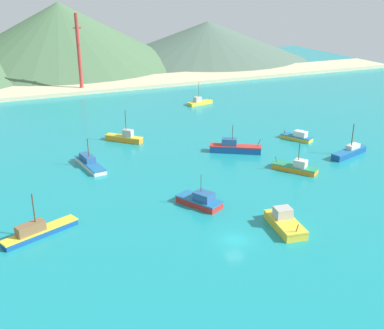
% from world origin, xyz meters
% --- Properties ---
extents(ground, '(260.00, 280.00, 0.50)m').
position_xyz_m(ground, '(0.00, 30.00, -0.25)').
color(ground, teal).
extents(fishing_boat_0, '(6.81, 8.38, 5.75)m').
position_xyz_m(fishing_boat_0, '(22.53, 17.90, 0.78)').
color(fishing_boat_0, orange).
rests_on(fishing_boat_0, ground).
extents(fishing_boat_1, '(11.01, 5.97, 6.55)m').
position_xyz_m(fishing_boat_1, '(-24.51, 11.95, 0.83)').
color(fishing_boat_1, '#14478C').
rests_on(fishing_boat_1, ground).
extents(fishing_boat_2, '(4.46, 8.44, 2.81)m').
position_xyz_m(fishing_boat_2, '(8.13, 0.18, 0.91)').
color(fishing_boat_2, gold).
rests_on(fishing_boat_2, ground).
extents(fishing_boat_4, '(3.93, 10.80, 5.62)m').
position_xyz_m(fishing_boat_4, '(-12.04, 35.67, 0.75)').
color(fishing_boat_4, silver).
rests_on(fishing_boat_4, ground).
extents(fishing_boat_7, '(5.26, 7.32, 2.15)m').
position_xyz_m(fishing_boat_7, '(33.92, 33.30, 0.77)').
color(fishing_boat_7, gold).
rests_on(fishing_boat_7, ground).
extents(fishing_boat_9, '(9.98, 4.77, 6.61)m').
position_xyz_m(fishing_boat_9, '(37.42, 20.50, 0.84)').
color(fishing_boat_9, '#14478C').
rests_on(fishing_boat_9, ground).
extents(fishing_boat_10, '(7.39, 7.51, 7.21)m').
position_xyz_m(fishing_boat_10, '(-1.59, 47.66, 0.92)').
color(fishing_boat_10, orange).
rests_on(fishing_boat_10, ground).
extents(fishing_boat_11, '(6.09, 7.97, 5.31)m').
position_xyz_m(fishing_boat_11, '(0.18, 11.75, 0.89)').
color(fishing_boat_11, red).
rests_on(fishing_boat_11, ground).
extents(fishing_boat_12, '(7.91, 3.78, 6.40)m').
position_xyz_m(fishing_boat_12, '(27.48, 71.56, 0.75)').
color(fishing_boat_12, gold).
rests_on(fishing_boat_12, ground).
extents(fishing_boat_13, '(10.24, 7.59, 5.82)m').
position_xyz_m(fishing_boat_13, '(17.10, 31.70, 1.01)').
color(fishing_boat_13, '#14478C').
rests_on(fishing_boat_13, ground).
extents(beach_strip, '(247.00, 18.35, 1.20)m').
position_xyz_m(beach_strip, '(0.00, 106.34, 0.60)').
color(beach_strip, beige).
rests_on(beach_strip, ground).
extents(hill_central, '(99.15, 99.15, 25.19)m').
position_xyz_m(hill_central, '(3.59, 155.10, 12.59)').
color(hill_central, '#476B47').
rests_on(hill_central, ground).
extents(hill_east, '(87.93, 87.93, 16.30)m').
position_xyz_m(hill_east, '(66.42, 147.91, 8.15)').
color(hill_east, '#4C6656').
rests_on(hill_east, ground).
extents(radio_tower, '(2.40, 1.92, 23.99)m').
position_xyz_m(radio_tower, '(0.42, 102.70, 12.23)').
color(radio_tower, '#B7332D').
rests_on(radio_tower, ground).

